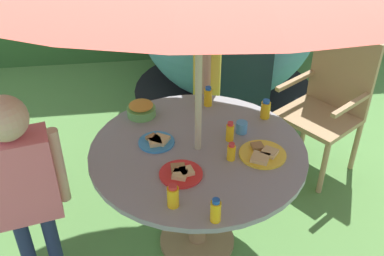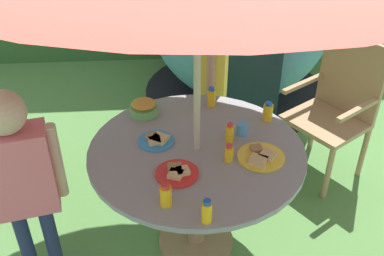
{
  "view_description": "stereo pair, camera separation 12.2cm",
  "coord_description": "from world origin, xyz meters",
  "px_view_note": "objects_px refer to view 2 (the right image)",
  "views": [
    {
      "loc": [
        -0.29,
        -1.93,
        2.19
      ],
      "look_at": [
        -0.02,
        0.12,
        0.8
      ],
      "focal_mm": 41.57,
      "sensor_mm": 36.0,
      "label": 1
    },
    {
      "loc": [
        -0.17,
        -1.94,
        2.19
      ],
      "look_at": [
        -0.02,
        0.12,
        0.8
      ],
      "focal_mm": 41.57,
      "sensor_mm": 36.0,
      "label": 2
    }
  ],
  "objects_px": {
    "juice_bottle_near_right": "(230,133)",
    "juice_bottle_mid_right": "(211,97)",
    "cup_near": "(242,129)",
    "wooden_chair": "(337,102)",
    "snack_bowl": "(144,108)",
    "plate_center_back": "(261,157)",
    "plate_far_right": "(177,173)",
    "juice_bottle_mid_left": "(207,212)",
    "child_in_yellow_shirt": "(214,74)",
    "garden_table": "(196,170)",
    "plate_near_left": "(156,140)",
    "dome_tent": "(240,9)",
    "juice_bottle_center_front": "(229,153)",
    "juice_bottle_far_left": "(268,112)",
    "juice_bottle_front_edge": "(166,195)",
    "child_in_pink_shirt": "(19,172)"
  },
  "relations": [
    {
      "from": "wooden_chair",
      "to": "plate_center_back",
      "type": "bearing_deg",
      "value": -75.47
    },
    {
      "from": "child_in_yellow_shirt",
      "to": "juice_bottle_far_left",
      "type": "xyz_separation_m",
      "value": [
        0.26,
        -0.54,
        0.02
      ]
    },
    {
      "from": "dome_tent",
      "to": "juice_bottle_mid_left",
      "type": "xyz_separation_m",
      "value": [
        -0.56,
        -2.5,
        -0.03
      ]
    },
    {
      "from": "child_in_pink_shirt",
      "to": "snack_bowl",
      "type": "relative_size",
      "value": 7.13
    },
    {
      "from": "garden_table",
      "to": "plate_near_left",
      "type": "distance_m",
      "value": 0.28
    },
    {
      "from": "snack_bowl",
      "to": "dome_tent",
      "type": "bearing_deg",
      "value": 61.73
    },
    {
      "from": "juice_bottle_near_right",
      "to": "plate_near_left",
      "type": "bearing_deg",
      "value": 176.56
    },
    {
      "from": "child_in_pink_shirt",
      "to": "juice_bottle_mid_right",
      "type": "relative_size",
      "value": 9.57
    },
    {
      "from": "snack_bowl",
      "to": "juice_bottle_center_front",
      "type": "distance_m",
      "value": 0.67
    },
    {
      "from": "plate_far_right",
      "to": "juice_bottle_mid_left",
      "type": "xyz_separation_m",
      "value": [
        0.12,
        -0.33,
        0.05
      ]
    },
    {
      "from": "plate_far_right",
      "to": "juice_bottle_near_right",
      "type": "xyz_separation_m",
      "value": [
        0.3,
        0.27,
        0.04
      ]
    },
    {
      "from": "juice_bottle_front_edge",
      "to": "plate_near_left",
      "type": "bearing_deg",
      "value": 94.88
    },
    {
      "from": "plate_near_left",
      "to": "juice_bottle_mid_left",
      "type": "bearing_deg",
      "value": -70.51
    },
    {
      "from": "garden_table",
      "to": "snack_bowl",
      "type": "bearing_deg",
      "value": 127.45
    },
    {
      "from": "wooden_chair",
      "to": "snack_bowl",
      "type": "distance_m",
      "value": 1.42
    },
    {
      "from": "dome_tent",
      "to": "juice_bottle_far_left",
      "type": "xyz_separation_m",
      "value": [
        -0.11,
        -1.7,
        -0.03
      ]
    },
    {
      "from": "juice_bottle_mid_right",
      "to": "cup_near",
      "type": "height_order",
      "value": "juice_bottle_mid_right"
    },
    {
      "from": "plate_near_left",
      "to": "juice_bottle_mid_left",
      "type": "xyz_separation_m",
      "value": [
        0.22,
        -0.62,
        0.05
      ]
    },
    {
      "from": "child_in_yellow_shirt",
      "to": "juice_bottle_front_edge",
      "type": "bearing_deg",
      "value": -3.45
    },
    {
      "from": "plate_center_back",
      "to": "juice_bottle_near_right",
      "type": "relative_size",
      "value": 2.14
    },
    {
      "from": "snack_bowl",
      "to": "juice_bottle_near_right",
      "type": "distance_m",
      "value": 0.58
    },
    {
      "from": "juice_bottle_near_right",
      "to": "juice_bottle_mid_right",
      "type": "xyz_separation_m",
      "value": [
        -0.06,
        0.39,
        0.01
      ]
    },
    {
      "from": "juice_bottle_near_right",
      "to": "juice_bottle_far_left",
      "type": "height_order",
      "value": "juice_bottle_far_left"
    },
    {
      "from": "plate_center_back",
      "to": "cup_near",
      "type": "xyz_separation_m",
      "value": [
        -0.06,
        0.23,
        0.02
      ]
    },
    {
      "from": "cup_near",
      "to": "snack_bowl",
      "type": "bearing_deg",
      "value": 155.07
    },
    {
      "from": "juice_bottle_mid_left",
      "to": "plate_center_back",
      "type": "bearing_deg",
      "value": 52.41
    },
    {
      "from": "child_in_yellow_shirt",
      "to": "plate_near_left",
      "type": "height_order",
      "value": "child_in_yellow_shirt"
    },
    {
      "from": "child_in_pink_shirt",
      "to": "juice_bottle_front_edge",
      "type": "height_order",
      "value": "child_in_pink_shirt"
    },
    {
      "from": "juice_bottle_center_front",
      "to": "plate_far_right",
      "type": "bearing_deg",
      "value": -161.3
    },
    {
      "from": "dome_tent",
      "to": "plate_far_right",
      "type": "relative_size",
      "value": 8.57
    },
    {
      "from": "dome_tent",
      "to": "juice_bottle_far_left",
      "type": "distance_m",
      "value": 1.7
    },
    {
      "from": "snack_bowl",
      "to": "child_in_yellow_shirt",
      "type": "bearing_deg",
      "value": 41.36
    },
    {
      "from": "wooden_chair",
      "to": "child_in_yellow_shirt",
      "type": "distance_m",
      "value": 0.92
    },
    {
      "from": "garden_table",
      "to": "child_in_yellow_shirt",
      "type": "distance_m",
      "value": 0.84
    },
    {
      "from": "juice_bottle_near_right",
      "to": "juice_bottle_mid_right",
      "type": "height_order",
      "value": "juice_bottle_mid_right"
    },
    {
      "from": "wooden_chair",
      "to": "juice_bottle_near_right",
      "type": "bearing_deg",
      "value": -86.91
    },
    {
      "from": "garden_table",
      "to": "snack_bowl",
      "type": "relative_size",
      "value": 6.83
    },
    {
      "from": "juice_bottle_far_left",
      "to": "juice_bottle_mid_right",
      "type": "relative_size",
      "value": 0.93
    },
    {
      "from": "juice_bottle_far_left",
      "to": "plate_center_back",
      "type": "bearing_deg",
      "value": -107.03
    },
    {
      "from": "garden_table",
      "to": "juice_bottle_front_edge",
      "type": "distance_m",
      "value": 0.51
    },
    {
      "from": "juice_bottle_near_right",
      "to": "juice_bottle_far_left",
      "type": "bearing_deg",
      "value": 38.33
    },
    {
      "from": "wooden_chair",
      "to": "snack_bowl",
      "type": "height_order",
      "value": "wooden_chair"
    },
    {
      "from": "plate_far_right",
      "to": "wooden_chair",
      "type": "bearing_deg",
      "value": 37.94
    },
    {
      "from": "juice_bottle_mid_right",
      "to": "garden_table",
      "type": "bearing_deg",
      "value": -106.04
    },
    {
      "from": "juice_bottle_center_front",
      "to": "cup_near",
      "type": "relative_size",
      "value": 1.51
    },
    {
      "from": "snack_bowl",
      "to": "juice_bottle_far_left",
      "type": "height_order",
      "value": "juice_bottle_far_left"
    },
    {
      "from": "plate_near_left",
      "to": "juice_bottle_near_right",
      "type": "height_order",
      "value": "juice_bottle_near_right"
    },
    {
      "from": "plate_center_back",
      "to": "juice_bottle_front_edge",
      "type": "xyz_separation_m",
      "value": [
        -0.51,
        -0.31,
        0.05
      ]
    },
    {
      "from": "plate_center_back",
      "to": "juice_bottle_far_left",
      "type": "height_order",
      "value": "juice_bottle_far_left"
    },
    {
      "from": "juice_bottle_center_front",
      "to": "plate_center_back",
      "type": "bearing_deg",
      "value": 2.39
    }
  ]
}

